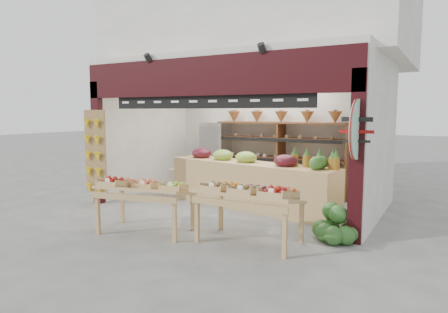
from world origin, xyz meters
TOP-DOWN VIEW (x-y plane):
  - ground at (0.00, 0.00)m, footprint 60.00×60.00m
  - shop_structure at (0.00, 1.61)m, footprint 6.36×5.12m
  - banana_board at (-2.73, -1.17)m, footprint 0.60×0.15m
  - gift_sign at (2.75, -1.15)m, footprint 0.04×0.93m
  - back_shelving at (0.33, 1.93)m, footprint 3.32×0.54m
  - refrigerator at (-1.50, 1.86)m, footprint 0.71×0.71m
  - cardboard_stack at (-1.51, 0.44)m, footprint 0.95×0.69m
  - mid_counter at (0.33, 0.20)m, footprint 3.90×1.40m
  - display_table_left at (-0.52, -2.17)m, footprint 1.65×1.13m
  - display_table_right at (1.34, -1.85)m, footprint 1.56×0.89m
  - watermelon_pile at (2.48, -1.07)m, footprint 0.77×0.74m

SIDE VIEW (x-z plane):
  - ground at x=0.00m, z-range 0.00..0.00m
  - watermelon_pile at x=2.48m, z-range -0.07..0.49m
  - cardboard_stack at x=-1.51m, z-range -0.09..0.56m
  - mid_counter at x=0.33m, z-range -0.07..1.11m
  - display_table_left at x=-0.52m, z-range 0.25..1.22m
  - display_table_right at x=1.34m, z-range 0.28..1.27m
  - refrigerator at x=-1.50m, z-range 0.00..1.72m
  - banana_board at x=-2.73m, z-range 0.22..2.02m
  - back_shelving at x=0.33m, z-range 0.22..2.25m
  - gift_sign at x=2.75m, z-range 1.29..2.21m
  - shop_structure at x=0.00m, z-range 1.22..6.62m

